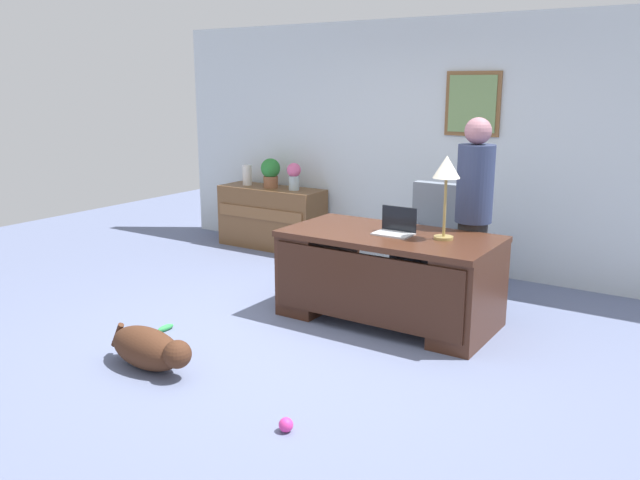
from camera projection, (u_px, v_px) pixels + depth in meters
ground_plane at (302, 336)px, 5.31m from camera, size 12.00×12.00×0.00m
back_wall at (437, 145)px, 7.10m from camera, size 7.00×0.16×2.70m
desk at (387, 274)px, 5.57m from camera, size 1.81×0.94×0.77m
credenza at (272, 217)px, 8.12m from camera, size 1.36×0.50×0.76m
armchair at (435, 247)px, 6.22m from camera, size 0.60×0.59×1.08m
person_standing at (473, 214)px, 5.68m from camera, size 0.32×0.32×1.74m
dog_lying at (150, 349)px, 4.68m from camera, size 0.85×0.34×0.30m
laptop at (396, 227)px, 5.49m from camera, size 0.32×0.22×0.22m
desk_lamp at (446, 173)px, 5.19m from camera, size 0.22×0.22×0.68m
vase_with_flowers at (294, 175)px, 7.81m from camera, size 0.17×0.17×0.33m
vase_empty at (247, 175)px, 8.21m from camera, size 0.12×0.12×0.25m
potted_plant at (271, 172)px, 7.99m from camera, size 0.24×0.24×0.36m
dog_toy_ball at (286, 425)px, 3.85m from camera, size 0.09×0.09×0.09m
dog_toy_bone at (166, 328)px, 5.43m from camera, size 0.06×0.17×0.05m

